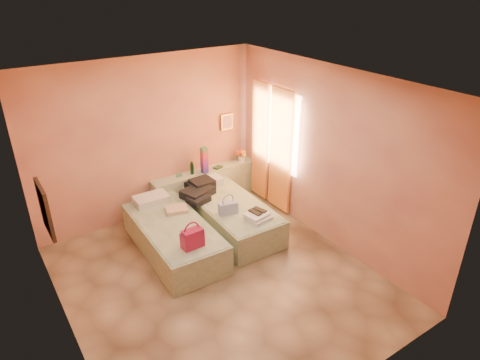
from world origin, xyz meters
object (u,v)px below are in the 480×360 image
Objects in this scene: bed_left at (174,237)px; magenta_handbag at (192,238)px; bed_right at (230,215)px; green_book at (218,167)px; headboard_ledge at (205,186)px; flower_vase at (242,155)px; water_bottle at (192,168)px; blue_handbag at (228,208)px; towel_stack at (259,216)px.

bed_left is 6.56× the size of magenta_handbag.
bed_right is 1.16m from green_book.
headboard_ledge is at bearing 53.62° from magenta_handbag.
bed_right is 6.99× the size of flower_vase.
magenta_handbag is at bearing -143.58° from bed_right.
headboard_ledge reaches higher than bed_right.
flower_vase is (0.53, 0.00, 0.13)m from green_book.
magenta_handbag is at bearing -90.78° from bed_left.
water_bottle is at bearing 177.92° from flower_vase.
blue_handbag reaches higher than green_book.
blue_handbag is (-1.13, -1.29, -0.20)m from flower_vase.
blue_handbag reaches higher than towel_stack.
towel_stack is at bearing -90.94° from headboard_ledge.
green_book is 0.53× the size of blue_handbag.
flower_vase is at bearing 64.04° from towel_stack.
flower_vase is at bearing 60.81° from blue_handbag.
headboard_ledge is at bearing 85.44° from bed_right.
headboard_ledge reaches higher than towel_stack.
magenta_handbag reaches higher than bed_left.
bed_left is 1.08m from bed_right.
blue_handbag is (0.90, 0.49, -0.05)m from magenta_handbag.
flower_vase is (1.05, -0.04, 0.03)m from water_bottle.
blue_handbag is at bearing -11.92° from bed_left.
water_bottle reaches higher than bed_left.
green_book reaches higher than towel_stack.
flower_vase reaches higher than green_book.
towel_stack is at bearing -82.66° from water_bottle.
bed_left is 8.80× the size of water_bottle.
towel_stack reaches higher than bed_right.
magenta_handbag is 1.02m from blue_handbag.
blue_handbag is (-0.60, -1.29, -0.07)m from green_book.
green_book is at bearing 71.00° from bed_right.
bed_left is at bearing -136.87° from headboard_ledge.
water_bottle is 0.79× the size of flower_vase.
bed_right is (1.08, 0.07, 0.00)m from bed_left.
towel_stack is (1.17, -0.62, 0.30)m from bed_left.
green_book reaches higher than bed_right.
bed_right is 1.47m from flower_vase.
flower_vase reaches higher than magenta_handbag.
headboard_ledge is at bearing 89.06° from towel_stack.
magenta_handbag is (-0.97, -1.82, -0.12)m from water_bottle.
water_bottle is at bearing 158.97° from green_book.
green_book is (0.27, -0.04, 0.34)m from headboard_ledge.
blue_handbag is (-0.33, -1.33, 0.27)m from headboard_ledge.
flower_vase is at bearing -2.73° from headboard_ledge.
bed_left is at bearing -174.58° from bed_right.
flower_vase is 1.73m from blue_handbag.
bed_right is 1.41m from magenta_handbag.
green_book is 0.55m from flower_vase.
flower_vase is 0.95× the size of blue_handbag.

